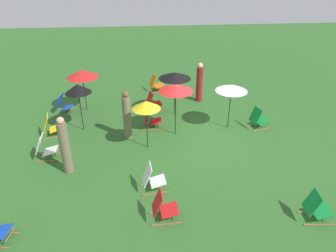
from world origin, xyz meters
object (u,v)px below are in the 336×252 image
(umbrella_1, at_px, (82,74))
(deckchair_10, at_px, (258,119))
(deckchair_2, at_px, (163,208))
(deckchair_8, at_px, (316,208))
(umbrella_2, at_px, (175,76))
(umbrella_3, at_px, (232,88))
(deckchair_1, at_px, (51,127))
(deckchair_0, at_px, (151,119))
(deckchair_9, at_px, (156,84))
(umbrella_5, at_px, (146,105))
(deckchair_6, at_px, (153,103))
(person_2, at_px, (127,116))
(deckchair_5, at_px, (64,105))
(person_1, at_px, (199,83))
(deckchair_7, at_px, (152,179))
(deckchair_3, at_px, (45,148))
(umbrella_0, at_px, (78,89))
(umbrella_4, at_px, (176,88))
(person_0, at_px, (65,147))

(umbrella_1, bearing_deg, deckchair_10, -107.79)
(deckchair_2, relative_size, deckchair_8, 1.00)
(deckchair_10, distance_m, umbrella_2, 3.63)
(deckchair_8, distance_m, umbrella_3, 5.15)
(deckchair_1, bearing_deg, deckchair_0, -99.39)
(deckchair_9, bearing_deg, deckchair_10, -152.30)
(deckchair_9, bearing_deg, deckchair_1, 118.93)
(umbrella_3, relative_size, umbrella_5, 1.00)
(deckchair_6, xyz_separation_m, person_2, (-2.16, 1.00, 0.50))
(deckchair_9, relative_size, umbrella_5, 0.49)
(deckchair_8, height_order, umbrella_1, umbrella_1)
(deckchair_0, xyz_separation_m, person_2, (-0.68, 0.89, 0.50))
(deckchair_1, height_order, deckchair_5, same)
(deckchair_8, relative_size, person_1, 0.47)
(deckchair_7, distance_m, person_2, 3.11)
(deckchair_1, height_order, umbrella_3, umbrella_3)
(deckchair_3, height_order, person_2, person_2)
(deckchair_8, distance_m, person_2, 6.57)
(deckchair_6, bearing_deg, deckchair_10, -129.42)
(deckchair_5, bearing_deg, umbrella_0, -135.33)
(deckchair_0, height_order, deckchair_3, same)
(deckchair_10, xyz_separation_m, person_1, (2.71, 1.81, 0.49))
(umbrella_0, distance_m, umbrella_4, 3.50)
(person_2, bearing_deg, umbrella_4, -23.59)
(deckchair_10, bearing_deg, umbrella_3, 67.74)
(person_1, bearing_deg, person_0, -25.21)
(deckchair_6, bearing_deg, person_2, 140.98)
(deckchair_6, distance_m, deckchair_9, 2.15)
(deckchair_10, relative_size, umbrella_2, 0.47)
(deckchair_1, xyz_separation_m, umbrella_2, (1.32, -4.68, 1.33))
(deckchair_0, xyz_separation_m, deckchair_8, (-5.16, -3.88, 0.00))
(deckchair_0, xyz_separation_m, umbrella_3, (-0.26, -2.92, 1.26))
(deckchair_10, bearing_deg, deckchair_7, 112.18)
(deckchair_0, bearing_deg, person_1, -41.17)
(umbrella_3, distance_m, umbrella_4, 2.11)
(umbrella_5, bearing_deg, deckchair_2, -175.15)
(deckchair_3, bearing_deg, umbrella_2, -59.02)
(deckchair_3, relative_size, person_1, 0.47)
(deckchair_2, relative_size, umbrella_1, 0.47)
(deckchair_1, distance_m, umbrella_2, 5.04)
(deckchair_6, distance_m, person_0, 4.94)
(deckchair_5, distance_m, person_0, 4.28)
(deckchair_0, bearing_deg, umbrella_5, 174.65)
(deckchair_6, height_order, umbrella_3, umbrella_3)
(deckchair_3, height_order, deckchair_10, same)
(deckchair_5, relative_size, umbrella_3, 0.48)
(umbrella_0, distance_m, person_2, 2.01)
(deckchair_8, distance_m, umbrella_2, 6.97)
(deckchair_6, xyz_separation_m, deckchair_9, (2.14, -0.24, 0.00))
(umbrella_0, height_order, person_2, umbrella_0)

